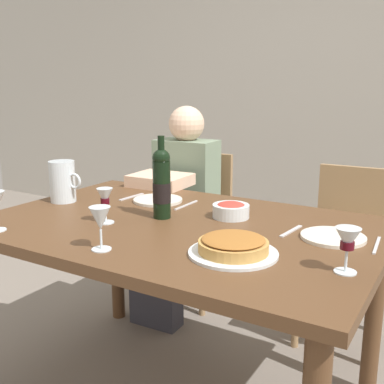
{
  "coord_description": "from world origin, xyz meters",
  "views": [
    {
      "loc": [
        0.93,
        -1.45,
        1.28
      ],
      "look_at": [
        0.02,
        0.07,
        0.87
      ],
      "focal_mm": 44.02,
      "sensor_mm": 36.0,
      "label": 1
    }
  ],
  "objects_px": {
    "dining_table": "(178,246)",
    "chair_right": "(347,243)",
    "baked_tart": "(233,246)",
    "dinner_plate_left_setting": "(158,200)",
    "wine_glass_left_diner": "(348,241)",
    "wine_bottle": "(162,183)",
    "wine_glass_centre": "(100,220)",
    "diner_left": "(177,205)",
    "wine_glass_spare": "(105,199)",
    "water_pitcher": "(63,184)",
    "dinner_plate_right_setting": "(333,237)",
    "salad_bowl": "(231,210)",
    "chair_left": "(197,216)"
  },
  "relations": [
    {
      "from": "water_pitcher",
      "to": "diner_left",
      "type": "xyz_separation_m",
      "value": [
        0.18,
        0.66,
        -0.23
      ]
    },
    {
      "from": "wine_glass_centre",
      "to": "dinner_plate_left_setting",
      "type": "height_order",
      "value": "wine_glass_centre"
    },
    {
      "from": "wine_glass_spare",
      "to": "diner_left",
      "type": "relative_size",
      "value": 0.12
    },
    {
      "from": "wine_glass_spare",
      "to": "dinner_plate_left_setting",
      "type": "xyz_separation_m",
      "value": [
        -0.02,
        0.38,
        -0.09
      ]
    },
    {
      "from": "salad_bowl",
      "to": "chair_left",
      "type": "bearing_deg",
      "value": 128.47
    },
    {
      "from": "wine_bottle",
      "to": "wine_glass_centre",
      "type": "distance_m",
      "value": 0.41
    },
    {
      "from": "dining_table",
      "to": "diner_left",
      "type": "distance_m",
      "value": 0.82
    },
    {
      "from": "dinner_plate_right_setting",
      "to": "chair_right",
      "type": "height_order",
      "value": "chair_right"
    },
    {
      "from": "wine_glass_left_diner",
      "to": "water_pitcher",
      "type": "bearing_deg",
      "value": 171.94
    },
    {
      "from": "chair_left",
      "to": "diner_left",
      "type": "distance_m",
      "value": 0.26
    },
    {
      "from": "wine_glass_left_diner",
      "to": "chair_left",
      "type": "bearing_deg",
      "value": 135.94
    },
    {
      "from": "baked_tart",
      "to": "dinner_plate_left_setting",
      "type": "relative_size",
      "value": 1.27
    },
    {
      "from": "dining_table",
      "to": "chair_left",
      "type": "height_order",
      "value": "chair_left"
    },
    {
      "from": "chair_left",
      "to": "wine_glass_spare",
      "type": "bearing_deg",
      "value": 99.16
    },
    {
      "from": "diner_left",
      "to": "dinner_plate_right_setting",
      "type": "bearing_deg",
      "value": 148.38
    },
    {
      "from": "dining_table",
      "to": "chair_right",
      "type": "height_order",
      "value": "chair_right"
    },
    {
      "from": "diner_left",
      "to": "salad_bowl",
      "type": "bearing_deg",
      "value": 136.69
    },
    {
      "from": "water_pitcher",
      "to": "salad_bowl",
      "type": "height_order",
      "value": "water_pitcher"
    },
    {
      "from": "diner_left",
      "to": "chair_right",
      "type": "distance_m",
      "value": 0.92
    },
    {
      "from": "salad_bowl",
      "to": "chair_left",
      "type": "height_order",
      "value": "chair_left"
    },
    {
      "from": "wine_glass_spare",
      "to": "baked_tart",
      "type": "bearing_deg",
      "value": -5.99
    },
    {
      "from": "baked_tart",
      "to": "wine_glass_left_diner",
      "type": "height_order",
      "value": "wine_glass_left_diner"
    },
    {
      "from": "salad_bowl",
      "to": "wine_glass_centre",
      "type": "height_order",
      "value": "wine_glass_centre"
    },
    {
      "from": "wine_glass_left_diner",
      "to": "dinner_plate_right_setting",
      "type": "height_order",
      "value": "wine_glass_left_diner"
    },
    {
      "from": "chair_right",
      "to": "dining_table",
      "type": "bearing_deg",
      "value": 61.23
    },
    {
      "from": "water_pitcher",
      "to": "diner_left",
      "type": "distance_m",
      "value": 0.72
    },
    {
      "from": "wine_glass_spare",
      "to": "chair_left",
      "type": "bearing_deg",
      "value": 101.42
    },
    {
      "from": "dinner_plate_left_setting",
      "to": "wine_bottle",
      "type": "bearing_deg",
      "value": -51.43
    },
    {
      "from": "dinner_plate_left_setting",
      "to": "wine_glass_left_diner",
      "type": "bearing_deg",
      "value": -23.47
    },
    {
      "from": "salad_bowl",
      "to": "wine_glass_spare",
      "type": "relative_size",
      "value": 1.08
    },
    {
      "from": "dinner_plate_left_setting",
      "to": "wine_glass_spare",
      "type": "bearing_deg",
      "value": -86.85
    },
    {
      "from": "wine_bottle",
      "to": "chair_right",
      "type": "height_order",
      "value": "wine_bottle"
    },
    {
      "from": "dinner_plate_right_setting",
      "to": "water_pitcher",
      "type": "bearing_deg",
      "value": -175.25
    },
    {
      "from": "salad_bowl",
      "to": "chair_right",
      "type": "bearing_deg",
      "value": 66.35
    },
    {
      "from": "dinner_plate_left_setting",
      "to": "dinner_plate_right_setting",
      "type": "bearing_deg",
      "value": -8.39
    },
    {
      "from": "water_pitcher",
      "to": "salad_bowl",
      "type": "relative_size",
      "value": 1.26
    },
    {
      "from": "chair_left",
      "to": "wine_glass_left_diner",
      "type": "bearing_deg",
      "value": 133.68
    },
    {
      "from": "dining_table",
      "to": "water_pitcher",
      "type": "bearing_deg",
      "value": 178.31
    },
    {
      "from": "baked_tart",
      "to": "wine_glass_centre",
      "type": "xyz_separation_m",
      "value": [
        -0.38,
        -0.18,
        0.07
      ]
    },
    {
      "from": "wine_bottle",
      "to": "wine_glass_left_diner",
      "type": "xyz_separation_m",
      "value": [
        0.76,
        -0.19,
        -0.05
      ]
    },
    {
      "from": "salad_bowl",
      "to": "wine_glass_left_diner",
      "type": "bearing_deg",
      "value": -32.65
    },
    {
      "from": "water_pitcher",
      "to": "wine_glass_centre",
      "type": "distance_m",
      "value": 0.7
    },
    {
      "from": "wine_glass_centre",
      "to": "wine_glass_left_diner",
      "type": "bearing_deg",
      "value": 16.46
    },
    {
      "from": "dining_table",
      "to": "salad_bowl",
      "type": "distance_m",
      "value": 0.25
    },
    {
      "from": "wine_bottle",
      "to": "wine_glass_left_diner",
      "type": "height_order",
      "value": "wine_bottle"
    },
    {
      "from": "wine_glass_centre",
      "to": "chair_left",
      "type": "relative_size",
      "value": 0.16
    },
    {
      "from": "baked_tart",
      "to": "diner_left",
      "type": "height_order",
      "value": "diner_left"
    },
    {
      "from": "water_pitcher",
      "to": "baked_tart",
      "type": "bearing_deg",
      "value": -12.85
    },
    {
      "from": "wine_glass_left_diner",
      "to": "wine_glass_centre",
      "type": "relative_size",
      "value": 0.92
    },
    {
      "from": "wine_bottle",
      "to": "diner_left",
      "type": "relative_size",
      "value": 0.28
    }
  ]
}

